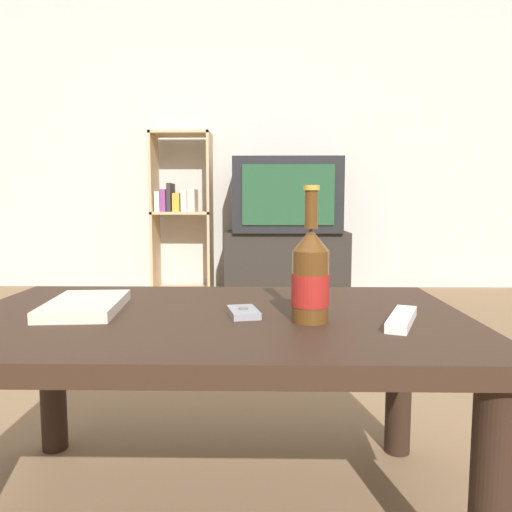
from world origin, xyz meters
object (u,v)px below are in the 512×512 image
at_px(tv_stand, 286,262).
at_px(beer_bottle, 310,276).
at_px(bookshelf, 181,209).
at_px(cell_phone, 243,312).
at_px(television, 287,195).
at_px(table_book, 85,305).
at_px(remote_control, 402,319).

distance_m(tv_stand, beer_bottle, 2.82).
height_order(bookshelf, cell_phone, bookshelf).
distance_m(television, cell_phone, 2.77).
bearing_deg(bookshelf, beer_bottle, -75.55).
bearing_deg(table_book, remote_control, -14.49).
bearing_deg(remote_control, bookshelf, 129.78).
distance_m(tv_stand, remote_control, 2.83).
bearing_deg(bookshelf, television, -5.86).
xyz_separation_m(beer_bottle, cell_phone, (-0.14, 0.05, -0.08)).
distance_m(beer_bottle, table_book, 0.50).
bearing_deg(beer_bottle, television, 88.49).
relative_size(television, beer_bottle, 2.90).
distance_m(beer_bottle, remote_control, 0.20).
relative_size(tv_stand, beer_bottle, 3.38).
height_order(bookshelf, remote_control, bookshelf).
bearing_deg(cell_phone, tv_stand, 72.96).
height_order(cell_phone, remote_control, remote_control).
distance_m(bookshelf, remote_control, 3.04).
distance_m(television, bookshelf, 0.83).
bearing_deg(remote_control, tv_stand, 114.29).
xyz_separation_m(tv_stand, table_book, (-0.56, -2.71, 0.23)).
xyz_separation_m(television, bookshelf, (-0.82, 0.08, -0.11)).
xyz_separation_m(cell_phone, remote_control, (0.32, -0.07, 0.00)).
relative_size(television, bookshelf, 0.65).
bearing_deg(table_book, tv_stand, 73.10).
height_order(beer_bottle, cell_phone, beer_bottle).
xyz_separation_m(tv_stand, television, (0.00, -0.00, 0.51)).
bearing_deg(bookshelf, tv_stand, -5.59).
xyz_separation_m(tv_stand, cell_phone, (-0.21, -2.75, 0.23)).
xyz_separation_m(tv_stand, remote_control, (0.11, -2.82, 0.23)).
bearing_deg(remote_control, cell_phone, -170.04).
xyz_separation_m(bookshelf, beer_bottle, (0.74, -2.88, -0.09)).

